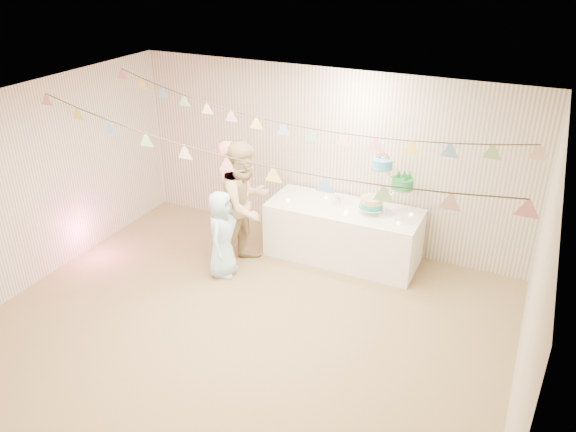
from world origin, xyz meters
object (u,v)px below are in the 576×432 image
at_px(cake_stand, 386,189).
at_px(person_adult_b, 245,205).
at_px(table, 343,233).
at_px(person_child, 222,234).
at_px(person_adult_a, 235,200).

bearing_deg(cake_stand, person_adult_b, -156.03).
relative_size(table, cake_stand, 2.62).
distance_m(table, person_adult_b, 1.46).
bearing_deg(table, person_adult_b, -148.59).
bearing_deg(person_adult_b, person_child, 169.60).
bearing_deg(person_child, table, -60.78).
distance_m(person_adult_a, person_adult_b, 0.29).
bearing_deg(cake_stand, table, -174.81).
xyz_separation_m(cake_stand, person_child, (-1.88, -1.15, -0.54)).
bearing_deg(person_adult_b, person_adult_a, 72.14).
bearing_deg(table, person_child, -140.22).
xyz_separation_m(cake_stand, person_adult_a, (-1.98, -0.62, -0.29)).
bearing_deg(table, cake_stand, 5.19).
bearing_deg(person_child, person_adult_b, -32.27).
height_order(cake_stand, person_adult_b, person_adult_b).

